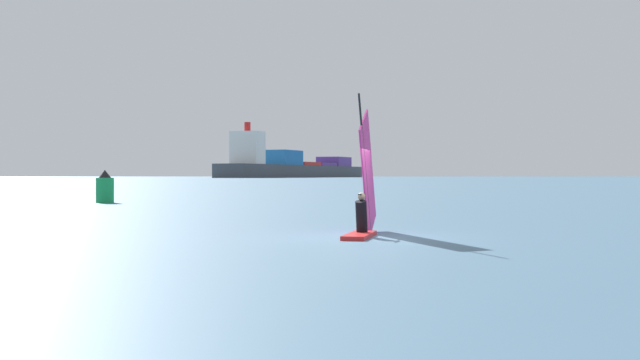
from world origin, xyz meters
name	(u,v)px	position (x,y,z in m)	size (l,w,h in m)	color
ground_plane	(369,236)	(0.00, 0.00, 0.00)	(4000.00, 4000.00, 0.00)	#476B84
windsurfer	(364,200)	(-0.17, 0.33, 1.03)	(0.91, 4.19, 4.26)	red
cargo_ship	(297,167)	(-74.37, 536.12, 7.71)	(83.57, 212.08, 36.03)	#3F444C
distant_headland	(304,162)	(-172.28, 1360.26, 25.93)	(1257.66, 219.60, 51.86)	#60665B
channel_buoy	(105,188)	(-17.65, 24.58, 0.93)	(1.11, 1.11, 2.08)	#19994C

